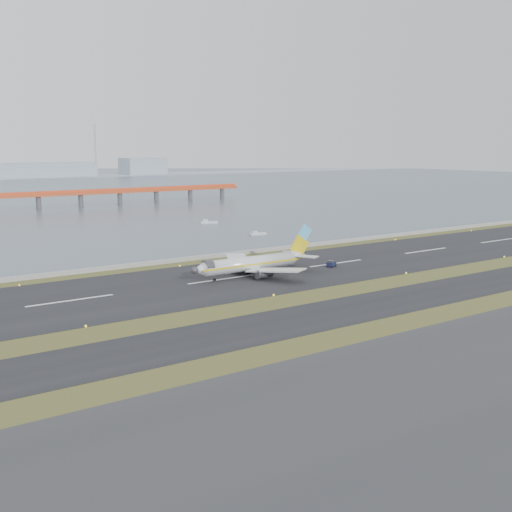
{
  "coord_description": "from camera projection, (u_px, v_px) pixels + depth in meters",
  "views": [
    {
      "loc": [
        -87.11,
        -107.88,
        34.16
      ],
      "look_at": [
        5.28,
        22.0,
        6.84
      ],
      "focal_mm": 45.0,
      "sensor_mm": 36.0,
      "label": 1
    }
  ],
  "objects": [
    {
      "name": "ground",
      "position": [
        294.0,
        302.0,
        142.19
      ],
      "size": [
        1000.0,
        1000.0,
        0.0
      ],
      "primitive_type": "plane",
      "color": "#384C1B",
      "rests_on": "ground"
    },
    {
      "name": "taxiway_strip",
      "position": [
        330.0,
        313.0,
        132.54
      ],
      "size": [
        1000.0,
        18.0,
        0.1
      ],
      "primitive_type": "cube",
      "color": "black",
      "rests_on": "ground"
    },
    {
      "name": "runway_strip",
      "position": [
        222.0,
        280.0,
        166.27
      ],
      "size": [
        1000.0,
        45.0,
        0.1
      ],
      "primitive_type": "cube",
      "color": "black",
      "rests_on": "ground"
    },
    {
      "name": "seawall",
      "position": [
        167.0,
        261.0,
        190.29
      ],
      "size": [
        1000.0,
        2.5,
        1.0
      ],
      "primitive_type": "cube",
      "color": "gray",
      "rests_on": "ground"
    },
    {
      "name": "red_pier",
      "position": [
        38.0,
        196.0,
        353.17
      ],
      "size": [
        260.0,
        5.0,
        10.2
      ],
      "color": "#C54821",
      "rests_on": "ground"
    },
    {
      "name": "airliner",
      "position": [
        254.0,
        263.0,
        170.84
      ],
      "size": [
        38.52,
        32.89,
        12.8
      ],
      "color": "silver",
      "rests_on": "ground"
    },
    {
      "name": "pushback_tug",
      "position": [
        331.0,
        264.0,
        183.43
      ],
      "size": [
        3.51,
        2.73,
        1.98
      ],
      "rotation": [
        0.0,
        0.0,
        0.37
      ],
      "color": "#141837",
      "rests_on": "ground"
    },
    {
      "name": "workboat_near",
      "position": [
        257.0,
        234.0,
        250.07
      ],
      "size": [
        7.03,
        3.05,
        1.65
      ],
      "rotation": [
        0.0,
        0.0,
        -0.14
      ],
      "color": "silver",
      "rests_on": "ground"
    },
    {
      "name": "workboat_far",
      "position": [
        208.0,
        222.0,
        287.16
      ],
      "size": [
        8.11,
        5.05,
        1.88
      ],
      "rotation": [
        0.0,
        0.0,
        -0.37
      ],
      "color": "silver",
      "rests_on": "ground"
    }
  ]
}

